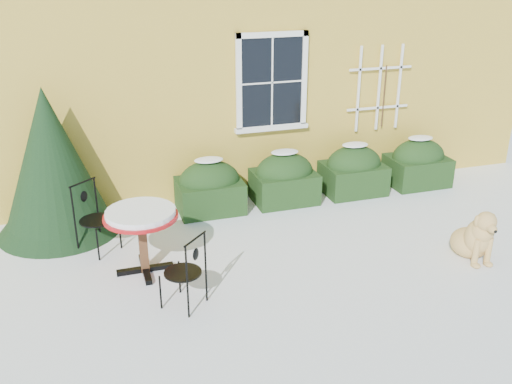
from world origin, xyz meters
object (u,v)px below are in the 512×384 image
object	(u,v)px
evergreen_shrub	(54,176)
bistro_table	(141,221)
patio_chair_far	(94,217)
patio_chair_near	(186,271)
dog	(476,238)

from	to	relation	value
evergreen_shrub	bistro_table	xyz separation A→B (m)	(1.07, -1.64, -0.15)
patio_chair_far	patio_chair_near	bearing A→B (deg)	-101.73
bistro_table	evergreen_shrub	bearing A→B (deg)	123.06
patio_chair_near	evergreen_shrub	bearing A→B (deg)	-105.72
patio_chair_near	patio_chair_far	xyz separation A→B (m)	(-0.94, 1.79, 0.03)
patio_chair_far	dog	xyz separation A→B (m)	(4.96, -1.87, -0.18)
bistro_table	patio_chair_far	bearing A→B (deg)	124.32
patio_chair_far	dog	distance (m)	5.30
bistro_table	patio_chair_far	size ratio (longest dim) A/B	0.95
bistro_table	patio_chair_far	xyz separation A→B (m)	(-0.57, 0.83, -0.24)
evergreen_shrub	bistro_table	world-z (taller)	evergreen_shrub
bistro_table	dog	world-z (taller)	bistro_table
evergreen_shrub	patio_chair_near	distance (m)	3.01
patio_chair_near	patio_chair_far	distance (m)	2.03
evergreen_shrub	dog	world-z (taller)	evergreen_shrub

